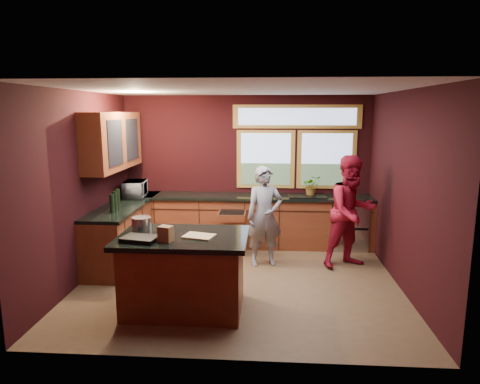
# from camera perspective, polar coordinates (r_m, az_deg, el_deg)

# --- Properties ---
(floor) EXTENTS (4.50, 4.50, 0.00)m
(floor) POSITION_cam_1_polar(r_m,az_deg,el_deg) (6.31, -0.13, -11.77)
(floor) COLOR brown
(floor) RESTS_ON ground
(room_shell) EXTENTS (4.52, 4.02, 2.71)m
(room_shell) POSITION_cam_1_polar(r_m,az_deg,el_deg) (6.25, -5.42, 5.03)
(room_shell) COLOR black
(room_shell) RESTS_ON ground
(back_counter) EXTENTS (4.50, 0.64, 0.93)m
(back_counter) POSITION_cam_1_polar(r_m,az_deg,el_deg) (7.76, 2.22, -3.83)
(back_counter) COLOR #552314
(back_counter) RESTS_ON floor
(left_counter) EXTENTS (0.64, 2.30, 0.93)m
(left_counter) POSITION_cam_1_polar(r_m,az_deg,el_deg) (7.33, -15.09, -5.06)
(left_counter) COLOR #552314
(left_counter) RESTS_ON floor
(island) EXTENTS (1.55, 1.05, 0.95)m
(island) POSITION_cam_1_polar(r_m,az_deg,el_deg) (5.36, -7.47, -10.55)
(island) COLOR #552314
(island) RESTS_ON floor
(person_grey) EXTENTS (0.65, 0.51, 1.58)m
(person_grey) POSITION_cam_1_polar(r_m,az_deg,el_deg) (6.73, 3.28, -3.26)
(person_grey) COLOR slate
(person_grey) RESTS_ON floor
(person_red) EXTENTS (1.06, 0.97, 1.76)m
(person_red) POSITION_cam_1_polar(r_m,az_deg,el_deg) (6.85, 14.65, -2.57)
(person_red) COLOR maroon
(person_red) RESTS_ON floor
(microwave) EXTENTS (0.41, 0.56, 0.29)m
(microwave) POSITION_cam_1_polar(r_m,az_deg,el_deg) (7.69, -13.81, 0.38)
(microwave) COLOR #999999
(microwave) RESTS_ON left_counter
(potted_plant) EXTENTS (0.33, 0.28, 0.36)m
(potted_plant) POSITION_cam_1_polar(r_m,az_deg,el_deg) (7.72, 9.58, 0.85)
(potted_plant) COLOR #999999
(potted_plant) RESTS_ON back_counter
(paper_towel) EXTENTS (0.12, 0.12, 0.28)m
(paper_towel) POSITION_cam_1_polar(r_m,az_deg,el_deg) (7.64, 3.41, 0.56)
(paper_towel) COLOR white
(paper_towel) RESTS_ON back_counter
(cutting_board) EXTENTS (0.40, 0.33, 0.02)m
(cutting_board) POSITION_cam_1_polar(r_m,az_deg,el_deg) (5.12, -5.50, -5.88)
(cutting_board) COLOR tan
(cutting_board) RESTS_ON island
(stock_pot) EXTENTS (0.24, 0.24, 0.18)m
(stock_pot) POSITION_cam_1_polar(r_m,az_deg,el_deg) (5.45, -12.99, -4.20)
(stock_pot) COLOR #B6B6BB
(stock_pot) RESTS_ON island
(paper_bag) EXTENTS (0.18, 0.16, 0.18)m
(paper_bag) POSITION_cam_1_polar(r_m,az_deg,el_deg) (4.98, -9.89, -5.51)
(paper_bag) COLOR brown
(paper_bag) RESTS_ON island
(black_tray) EXTENTS (0.45, 0.35, 0.05)m
(black_tray) POSITION_cam_1_polar(r_m,az_deg,el_deg) (5.08, -13.18, -6.09)
(black_tray) COLOR black
(black_tray) RESTS_ON island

